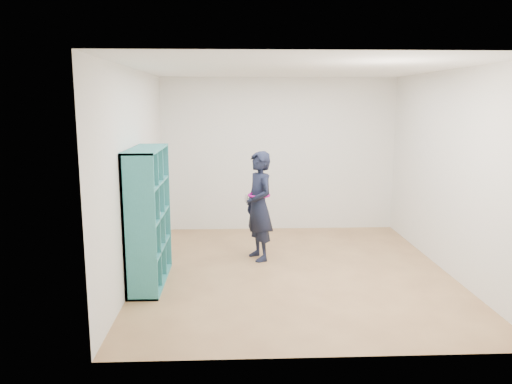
{
  "coord_description": "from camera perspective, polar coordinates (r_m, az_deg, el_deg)",
  "views": [
    {
      "loc": [
        -0.76,
        -6.25,
        2.2
      ],
      "look_at": [
        -0.48,
        0.3,
        1.01
      ],
      "focal_mm": 35.0,
      "sensor_mm": 36.0,
      "label": 1
    }
  ],
  "objects": [
    {
      "name": "wall_back",
      "position": [
        8.58,
        2.63,
        4.27
      ],
      "size": [
        4.0,
        0.02,
        2.6
      ],
      "primitive_type": "cube",
      "color": "white",
      "rests_on": "floor"
    },
    {
      "name": "bookshelf",
      "position": [
        6.19,
        -12.43,
        -2.89
      ],
      "size": [
        0.36,
        1.25,
        1.66
      ],
      "color": "teal",
      "rests_on": "floor"
    },
    {
      "name": "wall_right",
      "position": [
        6.89,
        21.19,
        2.09
      ],
      "size": [
        0.02,
        4.5,
        2.6
      ],
      "primitive_type": "cube",
      "color": "white",
      "rests_on": "floor"
    },
    {
      "name": "person",
      "position": [
        6.95,
        0.34,
        -1.61
      ],
      "size": [
        0.55,
        0.65,
        1.53
      ],
      "rotation": [
        0.0,
        0.0,
        -1.19
      ],
      "color": "black",
      "rests_on": "floor"
    },
    {
      "name": "smartphone",
      "position": [
        6.94,
        -1.14,
        -0.78
      ],
      "size": [
        0.05,
        0.08,
        0.12
      ],
      "rotation": [
        0.27,
        0.0,
        0.5
      ],
      "color": "silver",
      "rests_on": "person"
    },
    {
      "name": "floor",
      "position": [
        6.67,
        4.27,
        -9.0
      ],
      "size": [
        4.5,
        4.5,
        0.0
      ],
      "primitive_type": "plane",
      "color": "#916541",
      "rests_on": "ground"
    },
    {
      "name": "wall_front",
      "position": [
        4.17,
        8.13,
        -2.31
      ],
      "size": [
        4.0,
        0.02,
        2.6
      ],
      "primitive_type": "cube",
      "color": "white",
      "rests_on": "floor"
    },
    {
      "name": "wall_left",
      "position": [
        6.43,
        -13.57,
        1.96
      ],
      "size": [
        0.02,
        4.5,
        2.6
      ],
      "primitive_type": "cube",
      "color": "white",
      "rests_on": "floor"
    },
    {
      "name": "ceiling",
      "position": [
        6.3,
        4.6,
        13.9
      ],
      "size": [
        4.5,
        4.5,
        0.0
      ],
      "primitive_type": "plane",
      "color": "white",
      "rests_on": "wall_back"
    }
  ]
}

